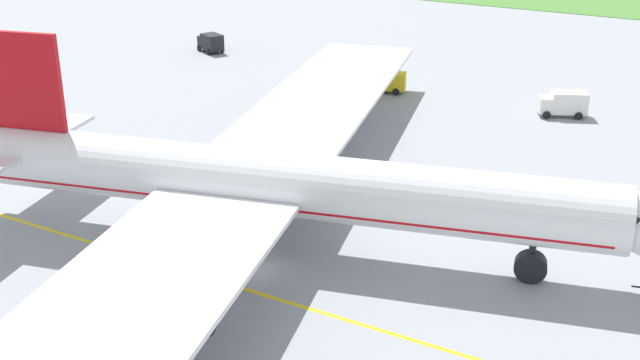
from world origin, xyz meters
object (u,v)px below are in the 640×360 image
(ground_crew_wingwalker_port, at_px, (271,208))
(service_truck_catering_van, at_px, (564,103))
(service_truck_baggage_loader, at_px, (384,81))
(airliner_foreground, at_px, (257,183))
(service_truck_fuel_bowser, at_px, (211,42))

(ground_crew_wingwalker_port, bearing_deg, service_truck_catering_van, 70.68)
(ground_crew_wingwalker_port, bearing_deg, service_truck_baggage_loader, 101.85)
(service_truck_baggage_loader, height_order, service_truck_catering_van, service_truck_catering_van)
(airliner_foreground, relative_size, service_truck_catering_van, 16.59)
(ground_crew_wingwalker_port, distance_m, service_truck_baggage_loader, 39.72)
(service_truck_fuel_bowser, bearing_deg, service_truck_catering_van, -5.94)
(service_truck_baggage_loader, bearing_deg, service_truck_catering_van, 2.99)
(airliner_foreground, xyz_separation_m, service_truck_baggage_loader, (-9.91, 43.38, -3.84))
(service_truck_baggage_loader, distance_m, service_truck_catering_van, 22.22)
(airliner_foreground, height_order, service_truck_fuel_bowser, airliner_foreground)
(airliner_foreground, bearing_deg, service_truck_catering_van, 74.58)
(ground_crew_wingwalker_port, height_order, service_truck_catering_van, service_truck_catering_van)
(airliner_foreground, relative_size, ground_crew_wingwalker_port, 56.40)
(ground_crew_wingwalker_port, distance_m, service_truck_catering_van, 42.42)
(service_truck_fuel_bowser, xyz_separation_m, service_truck_catering_van, (54.38, -5.66, 0.04))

